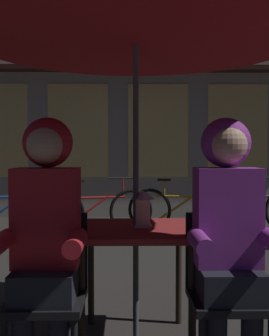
{
  "coord_description": "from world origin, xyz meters",
  "views": [
    {
      "loc": [
        -0.05,
        -2.62,
        1.22
      ],
      "look_at": [
        0.0,
        0.5,
        1.09
      ],
      "focal_mm": 44.91,
      "sensor_mm": 36.0,
      "label": 1
    }
  ],
  "objects_px": {
    "bicycle_fifth": "(253,210)",
    "lantern": "(143,208)",
    "person_left_hooded": "(46,222)",
    "bicycle_fourth": "(183,210)",
    "chair_right": "(225,285)",
    "cafe_table": "(136,243)",
    "chair_left": "(48,286)",
    "person_right_hooded": "(228,222)",
    "bicycle_second": "(12,210)",
    "patio_umbrella": "(136,15)",
    "bicycle_third": "(97,211)"
  },
  "relations": [
    {
      "from": "bicycle_fifth",
      "to": "lantern",
      "type": "bearing_deg",
      "value": -116.59
    },
    {
      "from": "person_left_hooded",
      "to": "bicycle_fourth",
      "type": "height_order",
      "value": "person_left_hooded"
    },
    {
      "from": "chair_right",
      "to": "bicycle_fifth",
      "type": "height_order",
      "value": "chair_right"
    },
    {
      "from": "cafe_table",
      "to": "person_left_hooded",
      "type": "distance_m",
      "value": 0.67
    },
    {
      "from": "cafe_table",
      "to": "bicycle_fourth",
      "type": "distance_m",
      "value": 3.7
    },
    {
      "from": "chair_left",
      "to": "person_left_hooded",
      "type": "bearing_deg",
      "value": -90.0
    },
    {
      "from": "person_right_hooded",
      "to": "bicycle_second",
      "type": "distance_m",
      "value": 4.64
    },
    {
      "from": "patio_umbrella",
      "to": "bicycle_fourth",
      "type": "bearing_deg",
      "value": 77.85
    },
    {
      "from": "person_right_hooded",
      "to": "bicycle_fifth",
      "type": "relative_size",
      "value": 0.85
    },
    {
      "from": "bicycle_third",
      "to": "cafe_table",
      "type": "bearing_deg",
      "value": -81.8
    },
    {
      "from": "bicycle_fifth",
      "to": "bicycle_fourth",
      "type": "bearing_deg",
      "value": 177.68
    },
    {
      "from": "bicycle_third",
      "to": "bicycle_fifth",
      "type": "height_order",
      "value": "same"
    },
    {
      "from": "patio_umbrella",
      "to": "person_right_hooded",
      "type": "relative_size",
      "value": 1.65
    },
    {
      "from": "patio_umbrella",
      "to": "chair_right",
      "type": "relative_size",
      "value": 2.66
    },
    {
      "from": "bicycle_fourth",
      "to": "bicycle_fifth",
      "type": "distance_m",
      "value": 1.04
    },
    {
      "from": "person_right_hooded",
      "to": "chair_right",
      "type": "bearing_deg",
      "value": 90.0
    },
    {
      "from": "bicycle_second",
      "to": "bicycle_fifth",
      "type": "distance_m",
      "value": 3.59
    },
    {
      "from": "patio_umbrella",
      "to": "lantern",
      "type": "xyz_separation_m",
      "value": [
        0.04,
        0.02,
        -1.2
      ]
    },
    {
      "from": "person_right_hooded",
      "to": "bicycle_third",
      "type": "xyz_separation_m",
      "value": [
        -0.98,
        3.92,
        -0.5
      ]
    },
    {
      "from": "person_right_hooded",
      "to": "bicycle_fourth",
      "type": "height_order",
      "value": "person_right_hooded"
    },
    {
      "from": "person_right_hooded",
      "to": "chair_left",
      "type": "bearing_deg",
      "value": 176.61
    },
    {
      "from": "cafe_table",
      "to": "chair_left",
      "type": "xyz_separation_m",
      "value": [
        -0.48,
        -0.37,
        -0.15
      ]
    },
    {
      "from": "cafe_table",
      "to": "chair_right",
      "type": "distance_m",
      "value": 0.62
    },
    {
      "from": "bicycle_second",
      "to": "bicycle_fourth",
      "type": "distance_m",
      "value": 2.54
    },
    {
      "from": "chair_right",
      "to": "person_left_hooded",
      "type": "height_order",
      "value": "person_left_hooded"
    },
    {
      "from": "chair_left",
      "to": "bicycle_fourth",
      "type": "distance_m",
      "value": 4.17
    },
    {
      "from": "patio_umbrella",
      "to": "bicycle_fifth",
      "type": "bearing_deg",
      "value": 62.95
    },
    {
      "from": "person_left_hooded",
      "to": "cafe_table",
      "type": "bearing_deg",
      "value": 41.57
    },
    {
      "from": "cafe_table",
      "to": "chair_right",
      "type": "xyz_separation_m",
      "value": [
        0.48,
        -0.37,
        -0.15
      ]
    },
    {
      "from": "bicycle_fifth",
      "to": "chair_right",
      "type": "bearing_deg",
      "value": -108.81
    },
    {
      "from": "bicycle_second",
      "to": "bicycle_third",
      "type": "height_order",
      "value": "same"
    },
    {
      "from": "cafe_table",
      "to": "chair_right",
      "type": "height_order",
      "value": "chair_right"
    },
    {
      "from": "bicycle_third",
      "to": "bicycle_fifth",
      "type": "distance_m",
      "value": 2.32
    },
    {
      "from": "cafe_table",
      "to": "person_right_hooded",
      "type": "bearing_deg",
      "value": -41.57
    },
    {
      "from": "cafe_table",
      "to": "bicycle_second",
      "type": "xyz_separation_m",
      "value": [
        -1.77,
        3.6,
        -0.29
      ]
    },
    {
      "from": "bicycle_fifth",
      "to": "cafe_table",
      "type": "bearing_deg",
      "value": -117.05
    },
    {
      "from": "person_left_hooded",
      "to": "person_right_hooded",
      "type": "relative_size",
      "value": 1.0
    },
    {
      "from": "person_right_hooded",
      "to": "bicycle_fifth",
      "type": "distance_m",
      "value": 4.24
    },
    {
      "from": "bicycle_second",
      "to": "bicycle_third",
      "type": "relative_size",
      "value": 1.02
    },
    {
      "from": "bicycle_second",
      "to": "lantern",
      "type": "bearing_deg",
      "value": -63.21
    },
    {
      "from": "person_left_hooded",
      "to": "chair_left",
      "type": "bearing_deg",
      "value": 90.0
    },
    {
      "from": "bicycle_second",
      "to": "cafe_table",
      "type": "bearing_deg",
      "value": -63.86
    },
    {
      "from": "lantern",
      "to": "bicycle_third",
      "type": "relative_size",
      "value": 0.14
    },
    {
      "from": "person_left_hooded",
      "to": "person_right_hooded",
      "type": "bearing_deg",
      "value": 0.0
    },
    {
      "from": "lantern",
      "to": "chair_left",
      "type": "height_order",
      "value": "lantern"
    },
    {
      "from": "chair_left",
      "to": "cafe_table",
      "type": "bearing_deg",
      "value": 37.55
    },
    {
      "from": "lantern",
      "to": "bicycle_fourth",
      "type": "xyz_separation_m",
      "value": [
        0.73,
        3.59,
        -0.51
      ]
    },
    {
      "from": "patio_umbrella",
      "to": "bicycle_second",
      "type": "xyz_separation_m",
      "value": [
        -1.77,
        3.6,
        -1.71
      ]
    },
    {
      "from": "lantern",
      "to": "bicycle_fourth",
      "type": "bearing_deg",
      "value": 78.46
    },
    {
      "from": "chair_left",
      "to": "chair_right",
      "type": "xyz_separation_m",
      "value": [
        0.96,
        0.0,
        0.0
      ]
    }
  ]
}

